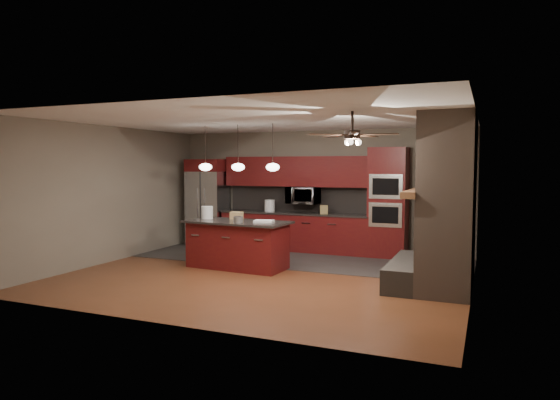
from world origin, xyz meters
The scene contains 22 objects.
ground centered at (0.00, 0.00, 0.00)m, with size 7.00×7.00×0.00m, color brown.
ceiling centered at (0.00, 0.00, 2.80)m, with size 7.00×6.00×0.02m, color white.
back_wall centered at (0.00, 3.00, 1.40)m, with size 7.00×0.02×2.80m, color #746B5D.
right_wall centered at (3.50, 0.00, 1.40)m, with size 0.02×6.00×2.80m, color #746B5D.
left_wall centered at (-3.50, 0.00, 1.40)m, with size 0.02×6.00×2.80m, color #746B5D.
slate_tile_patch centered at (0.00, 1.80, 0.01)m, with size 7.00×2.40×0.01m, color #2E2C2A.
fireplace_column centered at (3.04, 0.40, 1.30)m, with size 1.30×2.10×2.80m.
back_cabinetry centered at (-0.48, 2.74, 0.89)m, with size 3.59×0.64×2.20m.
oven_tower centered at (1.70, 2.69, 1.19)m, with size 0.80×0.63×2.38m.
microwave centered at (-0.27, 2.75, 1.30)m, with size 0.73×0.41×0.50m, color silver.
refrigerator centered at (-2.75, 2.62, 1.07)m, with size 0.92×0.75×2.14m.
kitchen_island centered at (-0.78, 0.41, 0.47)m, with size 2.10×1.07×0.92m.
white_bucket centered at (-1.52, 0.53, 1.05)m, with size 0.23×0.23×0.25m, color silver.
paint_can centered at (-0.62, 0.16, 0.98)m, with size 0.18×0.18×0.12m, color #B3B3B8.
paint_tray centered at (-0.22, 0.45, 0.94)m, with size 0.36×0.25×0.04m, color white.
cardboard_box centered at (-0.94, 0.70, 0.99)m, with size 0.23×0.17×0.15m, color #A68656.
counter_bucket centered at (-1.10, 2.70, 1.04)m, with size 0.24×0.24×0.28m, color white.
counter_box centered at (0.26, 2.65, 1.00)m, with size 0.17×0.13×0.19m, color #9E8852.
pendant_left centered at (-1.65, 0.70, 1.96)m, with size 0.26×0.26×0.92m.
pendant_center centered at (-0.90, 0.70, 1.96)m, with size 0.26×0.26×0.92m.
pendant_right centered at (-0.15, 0.70, 1.96)m, with size 0.26×0.26×0.92m.
ceiling_fan centered at (1.80, -0.80, 2.46)m, with size 1.27×1.33×0.41m.
Camera 1 is at (3.70, -8.11, 2.00)m, focal length 32.00 mm.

